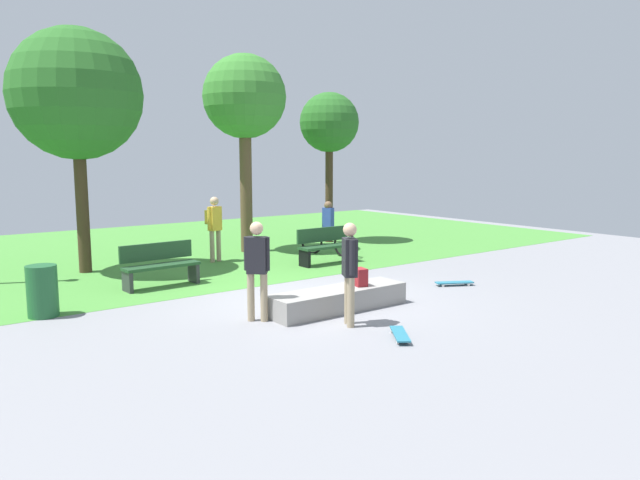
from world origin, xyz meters
The scene contains 16 objects.
ground_plane centered at (0.00, 0.00, 0.00)m, with size 28.00×28.00×0.00m, color gray.
grass_lawn centered at (0.00, 7.83, 0.00)m, with size 26.60×12.35×0.01m, color #478C38.
concrete_ledge centered at (0.02, -0.85, 0.19)m, with size 2.67×0.71×0.39m, color gray.
backpack_on_ledge centered at (0.49, -0.89, 0.55)m, with size 0.28×0.20×0.32m, color maroon.
skater_performing_trick centered at (-0.45, -1.72, 0.97)m, with size 0.33×0.39×1.67m.
skater_watching centered at (-1.49, -0.60, 0.96)m, with size 0.37×0.37×1.66m.
skateboard_by_ledge centered at (-0.29, -2.71, 0.06)m, with size 0.63×0.77×0.08m.
skateboard_spare centered at (3.25, -0.77, 0.06)m, with size 0.80×0.56×0.08m.
park_bench_far_left centered at (-1.72, 2.90, 0.48)m, with size 1.62×0.54×0.91m.
park_bench_by_oak centered at (2.71, 2.95, 0.48)m, with size 1.61×0.49×0.91m.
tree_tall_oak centered at (-2.50, 5.47, 4.07)m, with size 2.96×2.96×5.58m.
tree_broad_elm centered at (5.16, 5.96, 3.68)m, with size 1.84×1.84×4.67m.
tree_young_birch centered at (2.10, 5.86, 4.26)m, with size 2.32×2.32×5.50m.
trash_bin centered at (-4.25, 1.84, 0.44)m, with size 0.50×0.50×0.89m, color #1E592D.
pedestrian_with_backpack centered at (0.58, 4.89, 1.01)m, with size 0.42×0.40×1.68m.
cyclist_on_bicycle centered at (3.56, 3.97, 0.63)m, with size 0.64×1.74×1.52m.
Camera 1 is at (-6.53, -8.93, 2.71)m, focal length 33.74 mm.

